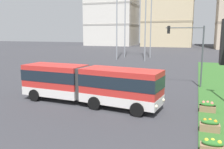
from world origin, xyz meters
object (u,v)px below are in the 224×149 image
at_px(car_white_van, 63,79).
at_px(traffic_light_far_right, 191,46).
at_px(flower_planter_2, 212,147).
at_px(flower_planter_3, 210,125).
at_px(flower_planter_4, 207,106).
at_px(articulated_bus, 88,84).
at_px(apartment_tower_west, 112,6).
at_px(flower_planter_5, 207,107).

xyz_separation_m(car_white_van, traffic_light_far_right, (13.00, 3.81, 3.61)).
bearing_deg(flower_planter_2, flower_planter_3, 90.00).
xyz_separation_m(car_white_van, flower_planter_4, (14.61, -4.42, -0.33)).
xyz_separation_m(articulated_bus, car_white_van, (-5.59, 5.33, -0.90)).
bearing_deg(flower_planter_2, traffic_light_far_right, 96.14).
bearing_deg(flower_planter_2, apartment_tower_west, 111.93).
xyz_separation_m(flower_planter_3, traffic_light_far_right, (-1.61, 12.10, 3.94)).
bearing_deg(traffic_light_far_right, articulated_bus, -129.05).
xyz_separation_m(flower_planter_2, flower_planter_4, (0.00, 6.69, 0.00)).
bearing_deg(traffic_light_far_right, flower_planter_4, -78.96).
relative_size(traffic_light_far_right, apartment_tower_west, 0.18).
height_order(flower_planter_4, traffic_light_far_right, traffic_light_far_right).
height_order(flower_planter_2, flower_planter_4, same).
xyz_separation_m(articulated_bus, apartment_tower_west, (-29.55, 90.01, 16.11)).
bearing_deg(articulated_bus, car_white_van, 136.35).
bearing_deg(traffic_light_far_right, flower_planter_5, -79.15).
bearing_deg(car_white_van, articulated_bus, -43.65).
bearing_deg(traffic_light_far_right, car_white_van, -163.67).
height_order(articulated_bus, flower_planter_5, articulated_bus).
bearing_deg(car_white_van, flower_planter_5, -17.38).
distance_m(car_white_van, flower_planter_2, 18.36).
height_order(car_white_van, flower_planter_5, car_white_van).
bearing_deg(articulated_bus, flower_planter_2, -32.65).
bearing_deg(articulated_bus, apartment_tower_west, 108.17).
bearing_deg(apartment_tower_west, car_white_van, -74.20).
distance_m(flower_planter_3, flower_planter_5, 3.71).
relative_size(flower_planter_3, flower_planter_4, 1.00).
distance_m(flower_planter_3, apartment_tower_west, 102.13).
height_order(flower_planter_5, apartment_tower_west, apartment_tower_west).
xyz_separation_m(articulated_bus, flower_planter_2, (9.02, -5.78, -1.23)).
distance_m(flower_planter_3, traffic_light_far_right, 12.82).
bearing_deg(car_white_van, apartment_tower_west, 105.80).
bearing_deg(flower_planter_3, articulated_bus, 161.86).
xyz_separation_m(flower_planter_5, apartment_tower_west, (-38.57, 89.25, 17.34)).
height_order(flower_planter_2, traffic_light_far_right, traffic_light_far_right).
distance_m(car_white_van, traffic_light_far_right, 14.02).
distance_m(flower_planter_5, apartment_tower_west, 98.76).
bearing_deg(flower_planter_3, car_white_van, 150.44).
relative_size(car_white_van, flower_planter_4, 4.03).
distance_m(articulated_bus, flower_planter_5, 9.14).
bearing_deg(articulated_bus, flower_planter_5, 4.80).
relative_size(flower_planter_2, flower_planter_4, 1.00).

